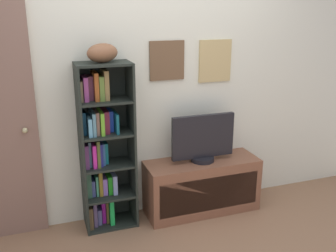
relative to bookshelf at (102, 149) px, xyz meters
The scene contains 5 objects.
back_wall 0.71m from the bookshelf, 16.11° to the left, with size 4.80×0.08×2.40m.
bookshelf is the anchor object (origin of this frame).
football 0.83m from the bookshelf, 37.55° to the right, with size 0.27×0.15×0.15m, color brown.
tv_stand 1.04m from the bookshelf, ahead, with size 1.09×0.38×0.52m.
television 0.93m from the bookshelf, ahead, with size 0.61×0.22×0.45m.
Camera 1 is at (-0.99, -2.14, 1.91)m, focal length 41.00 mm.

